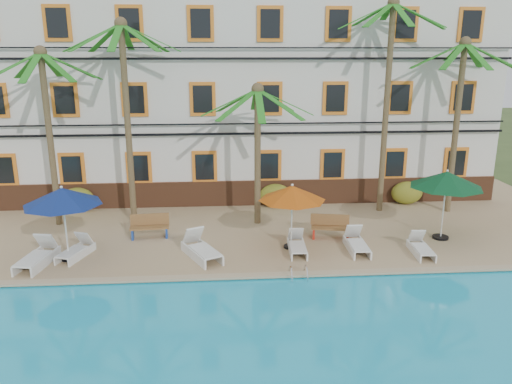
{
  "coord_description": "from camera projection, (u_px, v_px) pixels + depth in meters",
  "views": [
    {
      "loc": [
        -0.78,
        -15.69,
        7.26
      ],
      "look_at": [
        0.6,
        3.0,
        2.0
      ],
      "focal_mm": 35.0,
      "sensor_mm": 36.0,
      "label": 1
    }
  ],
  "objects": [
    {
      "name": "shrub_right",
      "position": [
        407.0,
        193.0,
        23.77
      ],
      "size": [
        1.5,
        0.9,
        1.1
      ],
      "primitive_type": "ellipsoid",
      "color": "#325C1A",
      "rests_on": "pool_deck"
    },
    {
      "name": "umbrella_green",
      "position": [
        447.0,
        180.0,
        18.85
      ],
      "size": [
        2.77,
        2.77,
        2.76
      ],
      "color": "black",
      "rests_on": "pool_deck"
    },
    {
      "name": "lounger_a",
      "position": [
        38.0,
        256.0,
        16.99
      ],
      "size": [
        1.04,
        2.1,
        0.95
      ],
      "color": "silver",
      "rests_on": "pool_deck"
    },
    {
      "name": "hotel_building",
      "position": [
        234.0,
        91.0,
        25.21
      ],
      "size": [
        25.4,
        6.44,
        10.22
      ],
      "color": "silver",
      "rests_on": "pool_deck"
    },
    {
      "name": "shrub_mid",
      "position": [
        275.0,
        195.0,
        23.33
      ],
      "size": [
        1.5,
        0.9,
        1.1
      ],
      "primitive_type": "ellipsoid",
      "color": "#325C1A",
      "rests_on": "pool_deck"
    },
    {
      "name": "palm_a",
      "position": [
        47.0,
        112.0,
        19.83
      ],
      "size": [
        4.55,
        4.55,
        7.27
      ],
      "color": "brown",
      "rests_on": "pool_deck"
    },
    {
      "name": "ground",
      "position": [
        245.0,
        272.0,
        17.08
      ],
      "size": [
        100.0,
        100.0,
        0.0
      ],
      "primitive_type": "plane",
      "color": "#384C23",
      "rests_on": "ground"
    },
    {
      "name": "palm_b",
      "position": [
        126.0,
        95.0,
        20.0
      ],
      "size": [
        4.55,
        4.55,
        8.34
      ],
      "color": "brown",
      "rests_on": "pool_deck"
    },
    {
      "name": "pool_coping",
      "position": [
        246.0,
        276.0,
        16.14
      ],
      "size": [
        30.0,
        0.35,
        0.06
      ],
      "primitive_type": "cube",
      "color": "tan",
      "rests_on": "pool_deck"
    },
    {
      "name": "lounger_f",
      "position": [
        421.0,
        247.0,
        17.92
      ],
      "size": [
        0.69,
        1.68,
        0.78
      ],
      "color": "silver",
      "rests_on": "pool_deck"
    },
    {
      "name": "umbrella_blue",
      "position": [
        62.0,
        197.0,
        16.93
      ],
      "size": [
        2.67,
        2.67,
        2.67
      ],
      "color": "black",
      "rests_on": "pool_deck"
    },
    {
      "name": "pool_deck",
      "position": [
        239.0,
        221.0,
        21.85
      ],
      "size": [
        30.0,
        12.0,
        0.25
      ],
      "primitive_type": "cube",
      "color": "tan",
      "rests_on": "ground"
    },
    {
      "name": "shrub_left",
      "position": [
        78.0,
        200.0,
        22.69
      ],
      "size": [
        1.5,
        0.9,
        1.1
      ],
      "primitive_type": "ellipsoid",
      "color": "#325C1A",
      "rests_on": "pool_deck"
    },
    {
      "name": "bench_right",
      "position": [
        331.0,
        226.0,
        19.43
      ],
      "size": [
        1.56,
        0.75,
        0.93
      ],
      "color": "olive",
      "rests_on": "pool_deck"
    },
    {
      "name": "lounger_b",
      "position": [
        76.0,
        250.0,
        17.66
      ],
      "size": [
        1.1,
        1.77,
        0.79
      ],
      "color": "silver",
      "rests_on": "pool_deck"
    },
    {
      "name": "lounger_c",
      "position": [
        201.0,
        249.0,
        17.61
      ],
      "size": [
        1.57,
        2.18,
        0.98
      ],
      "color": "silver",
      "rests_on": "pool_deck"
    },
    {
      "name": "palm_d",
      "position": [
        388.0,
        80.0,
        21.36
      ],
      "size": [
        4.55,
        4.55,
        9.25
      ],
      "color": "brown",
      "rests_on": "pool_deck"
    },
    {
      "name": "bench_left",
      "position": [
        149.0,
        226.0,
        19.48
      ],
      "size": [
        1.54,
        0.61,
        0.93
      ],
      "color": "olive",
      "rests_on": "pool_deck"
    },
    {
      "name": "palm_c",
      "position": [
        258.0,
        132.0,
        20.22
      ],
      "size": [
        4.55,
        4.55,
        5.86
      ],
      "color": "brown",
      "rests_on": "pool_deck"
    },
    {
      "name": "pool_ladder",
      "position": [
        298.0,
        276.0,
        16.17
      ],
      "size": [
        0.54,
        0.74,
        0.74
      ],
      "color": "silver",
      "rests_on": "ground"
    },
    {
      "name": "lounger_e",
      "position": [
        357.0,
        243.0,
        18.22
      ],
      "size": [
        0.68,
        1.82,
        0.86
      ],
      "color": "silver",
      "rests_on": "pool_deck"
    },
    {
      "name": "palm_e",
      "position": [
        459.0,
        102.0,
        21.51
      ],
      "size": [
        4.55,
        4.55,
        7.66
      ],
      "color": "brown",
      "rests_on": "pool_deck"
    },
    {
      "name": "umbrella_red",
      "position": [
        292.0,
        193.0,
        18.0
      ],
      "size": [
        2.46,
        2.46,
        2.46
      ],
      "color": "black",
      "rests_on": "pool_deck"
    },
    {
      "name": "lounger_d",
      "position": [
        297.0,
        245.0,
        18.1
      ],
      "size": [
        0.67,
        1.69,
        0.79
      ],
      "color": "silver",
      "rests_on": "pool_deck"
    }
  ]
}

